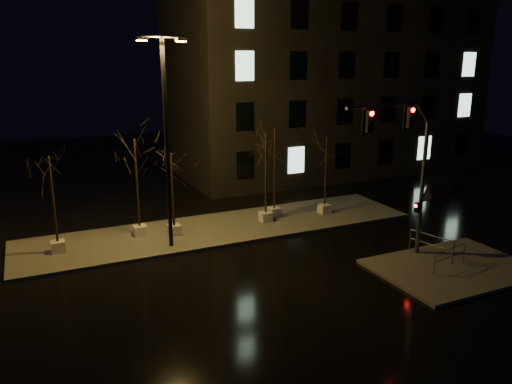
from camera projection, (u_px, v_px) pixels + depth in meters
name	position (u px, v px, depth m)	size (l,w,h in m)	color
ground	(271.00, 269.00, 22.70)	(90.00, 90.00, 0.00)	black
median	(223.00, 228.00, 27.93)	(22.00, 5.00, 0.15)	#4D4B45
sidewalk_corner	(453.00, 268.00, 22.66)	(7.00, 5.00, 0.15)	#4D4B45
building	(324.00, 80.00, 42.21)	(25.00, 12.00, 15.00)	black
tree_0	(51.00, 178.00, 23.39)	(1.80, 1.80, 4.88)	beige
tree_1	(135.00, 161.00, 25.55)	(1.80, 1.80, 5.33)	beige
tree_2	(172.00, 172.00, 25.79)	(1.80, 1.80, 4.55)	beige
tree_3	(266.00, 153.00, 27.86)	(1.80, 1.80, 5.29)	beige
tree_4	(275.00, 148.00, 28.67)	(1.80, 1.80, 5.46)	beige
tree_5	(326.00, 154.00, 29.47)	(1.80, 1.80, 4.83)	beige
traffic_signal_mast	(408.00, 158.00, 22.38)	(5.93, 0.96, 7.30)	#56595D
streetlight_main	(166.00, 130.00, 23.64)	(2.51, 0.93, 10.14)	black
guard_rail_a	(450.00, 255.00, 22.26)	(2.22, 0.47, 0.98)	#56595D
guard_rail_b	(431.00, 243.00, 23.54)	(0.64, 2.24, 1.10)	#56595D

